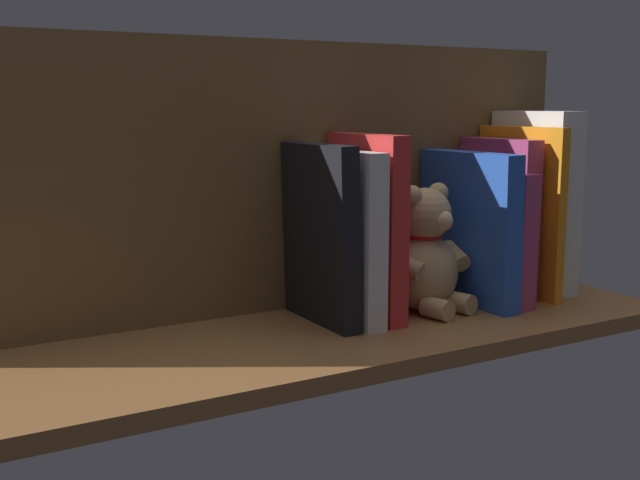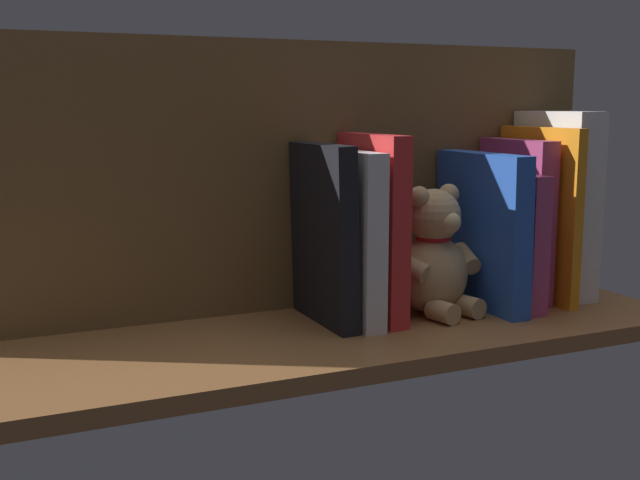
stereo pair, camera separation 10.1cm
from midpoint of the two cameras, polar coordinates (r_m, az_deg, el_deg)
The scene contains 11 objects.
ground_plane at distance 104.25cm, azimuth 2.80°, elevation -7.17°, with size 102.10×30.64×2.20cm, color brown.
shelf_back_panel at distance 112.02cm, azimuth -0.16°, elevation 4.50°, with size 102.10×1.50×37.95cm, color brown.
dictionary_thick_white at distance 128.22cm, azimuth 18.73°, elevation 2.44°, with size 5.11×15.19×28.14cm, color white.
book_0 at distance 124.81cm, azimuth 17.66°, elevation 1.78°, with size 1.63×17.58×25.85cm, color orange.
book_1 at distance 123.87cm, azimuth 16.13°, elevation 1.38°, with size 3.20×14.88×24.05cm, color #B23F72.
book_2 at distance 120.46cm, azimuth 15.25°, elevation 0.11°, with size 2.90×18.42×19.52cm, color #B23F72.
book_3 at distance 117.62cm, azimuth 13.97°, elevation 0.64°, with size 3.16×19.14×22.37cm, color blue.
teddy_bear at distance 112.85cm, azimuth 10.76°, elevation -1.26°, with size 14.42×13.10×18.17cm.
book_4 at distance 108.92cm, azimuth 6.43°, elevation 0.92°, with size 2.85×16.33×25.24cm, color red.
book_5 at distance 107.10cm, azimuth 4.77°, elevation 0.23°, with size 3.03×16.73×23.15cm, color silver.
book_6 at distance 105.65cm, azimuth 2.99°, elevation 0.38°, with size 2.66×16.05×24.08cm, color black.
Camera 2 is at (40.99, 91.10, 29.16)cm, focal length 44.56 mm.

